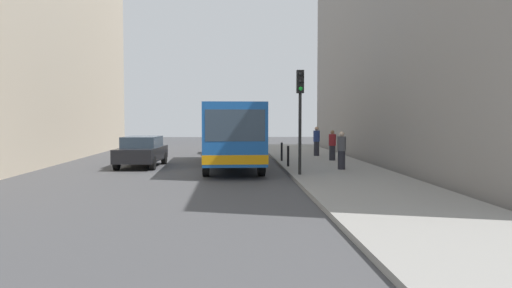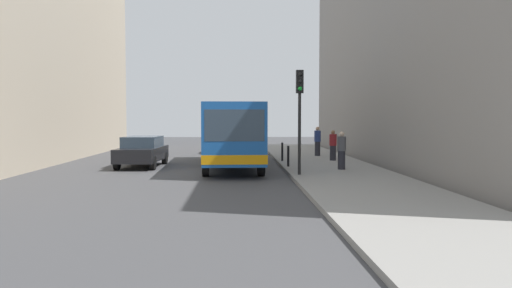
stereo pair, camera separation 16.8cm
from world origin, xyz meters
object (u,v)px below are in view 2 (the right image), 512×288
(car_behind_bus, at_px, (226,142))
(pedestrian_mid_sidewalk, at_px, (333,145))
(pedestrian_far_sidewalk, at_px, (318,141))
(bus, at_px, (231,131))
(bollard_mid, at_px, (282,152))
(pedestrian_near_signal, at_px, (342,151))
(traffic_light, at_px, (300,102))
(bollard_near, at_px, (288,156))
(car_beside_bus, at_px, (142,151))

(car_behind_bus, height_order, pedestrian_mid_sidewalk, pedestrian_mid_sidewalk)
(car_behind_bus, bearing_deg, pedestrian_far_sidewalk, 139.98)
(bus, distance_m, pedestrian_mid_sidewalk, 5.63)
(car_behind_bus, height_order, bollard_mid, car_behind_bus)
(pedestrian_near_signal, relative_size, pedestrian_mid_sidewalk, 1.04)
(car_behind_bus, bearing_deg, traffic_light, 100.62)
(pedestrian_near_signal, xyz_separation_m, pedestrian_far_sidewalk, (0.21, 7.84, 0.04))
(bus, height_order, bollard_mid, bus)
(bollard_mid, height_order, pedestrian_far_sidewalk, pedestrian_far_sidewalk)
(car_behind_bus, height_order, pedestrian_near_signal, pedestrian_near_signal)
(bollard_near, bearing_deg, bus, 150.01)
(car_beside_bus, xyz_separation_m, car_behind_bus, (3.87, 9.03, 0.00))
(traffic_light, distance_m, bollard_mid, 6.77)
(bus, xyz_separation_m, pedestrian_far_sidewalk, (5.02, 4.91, -0.72))
(bus, height_order, pedestrian_mid_sidewalk, bus)
(traffic_light, bearing_deg, car_beside_bus, 144.94)
(pedestrian_far_sidewalk, bearing_deg, pedestrian_mid_sidewalk, -56.83)
(car_beside_bus, xyz_separation_m, bollard_mid, (6.95, 1.40, -0.16))
(bollard_mid, bearing_deg, pedestrian_far_sidewalk, 54.88)
(traffic_light, xyz_separation_m, pedestrian_mid_sidewalk, (2.58, 6.51, -2.07))
(car_behind_bus, xyz_separation_m, traffic_light, (3.18, -13.97, 2.22))
(traffic_light, xyz_separation_m, pedestrian_near_signal, (2.07, 1.89, -2.04))
(bollard_near, bearing_deg, bollard_mid, 90.00)
(traffic_light, bearing_deg, bollard_near, 91.73)
(traffic_light, relative_size, pedestrian_mid_sidewalk, 2.59)
(car_beside_bus, bearing_deg, pedestrian_far_sidewalk, -150.51)
(bollard_mid, relative_size, pedestrian_far_sidewalk, 0.56)
(bus, height_order, car_beside_bus, bus)
(car_beside_bus, xyz_separation_m, traffic_light, (7.05, -4.95, 2.22))
(pedestrian_far_sidewalk, bearing_deg, car_behind_bus, 170.11)
(traffic_light, height_order, pedestrian_far_sidewalk, traffic_light)
(car_behind_bus, distance_m, pedestrian_mid_sidewalk, 9.43)
(pedestrian_mid_sidewalk, xyz_separation_m, pedestrian_far_sidewalk, (-0.30, 3.23, 0.07))
(car_beside_bus, relative_size, pedestrian_mid_sidewalk, 2.82)
(car_beside_bus, height_order, bollard_near, car_beside_bus)
(bollard_mid, xyz_separation_m, pedestrian_near_signal, (2.17, -4.45, 0.34))
(car_behind_bus, distance_m, bollard_near, 11.10)
(bollard_mid, bearing_deg, car_behind_bus, 111.96)
(bus, distance_m, bollard_mid, 3.23)
(pedestrian_mid_sidewalk, bearing_deg, bus, 0.99)
(bollard_near, relative_size, pedestrian_near_signal, 0.58)
(car_beside_bus, distance_m, pedestrian_far_sidewalk, 10.49)
(pedestrian_far_sidewalk, bearing_deg, bollard_mid, -97.18)
(car_beside_bus, bearing_deg, pedestrian_near_signal, 163.83)
(car_behind_bus, distance_m, pedestrian_far_sidewalk, 6.92)
(bus, distance_m, car_beside_bus, 4.42)
(traffic_light, relative_size, bollard_near, 4.32)
(bus, xyz_separation_m, bollard_mid, (2.63, 1.51, -1.10))
(pedestrian_near_signal, bearing_deg, car_beside_bus, -148.12)
(pedestrian_mid_sidewalk, bearing_deg, pedestrian_near_signal, 67.16)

